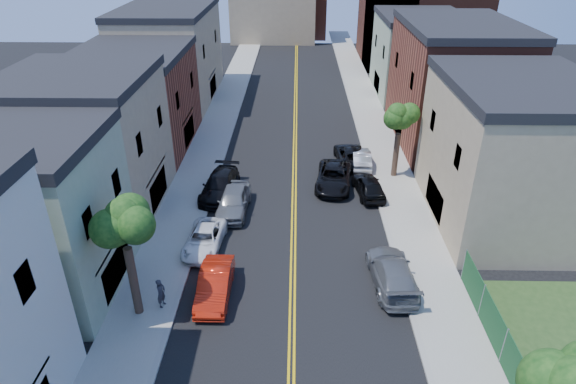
# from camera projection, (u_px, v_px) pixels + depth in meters

# --- Properties ---
(sidewalk_left) EXTENTS (3.20, 100.00, 0.15)m
(sidewalk_left) POSITION_uv_depth(u_px,v_px,m) (215.00, 129.00, 48.21)
(sidewalk_left) COLOR gray
(sidewalk_left) RESTS_ON ground
(sidewalk_right) EXTENTS (3.20, 100.00, 0.15)m
(sidewalk_right) POSITION_uv_depth(u_px,v_px,m) (376.00, 130.00, 47.95)
(sidewalk_right) COLOR gray
(sidewalk_right) RESTS_ON ground
(curb_left) EXTENTS (0.30, 100.00, 0.15)m
(curb_left) POSITION_uv_depth(u_px,v_px,m) (233.00, 129.00, 48.19)
(curb_left) COLOR gray
(curb_left) RESTS_ON ground
(curb_right) EXTENTS (0.30, 100.00, 0.15)m
(curb_right) POSITION_uv_depth(u_px,v_px,m) (358.00, 130.00, 47.98)
(curb_right) COLOR gray
(curb_right) RESTS_ON ground
(bldg_left_palegrn) EXTENTS (9.00, 8.00, 8.50)m
(bldg_left_palegrn) POSITION_uv_depth(u_px,v_px,m) (21.00, 222.00, 25.25)
(bldg_left_palegrn) COLOR gray
(bldg_left_palegrn) RESTS_ON ground
(bldg_left_tan_near) EXTENTS (9.00, 10.00, 9.00)m
(bldg_left_tan_near) POSITION_uv_depth(u_px,v_px,m) (86.00, 148.00, 33.03)
(bldg_left_tan_near) COLOR #998466
(bldg_left_tan_near) RESTS_ON ground
(bldg_left_brick) EXTENTS (9.00, 12.00, 8.00)m
(bldg_left_brick) POSITION_uv_depth(u_px,v_px,m) (135.00, 103.00, 42.92)
(bldg_left_brick) COLOR brown
(bldg_left_brick) RESTS_ON ground
(bldg_left_tan_far) EXTENTS (9.00, 16.00, 9.50)m
(bldg_left_tan_far) POSITION_uv_depth(u_px,v_px,m) (171.00, 56.00, 54.85)
(bldg_left_tan_far) COLOR #998466
(bldg_left_tan_far) RESTS_ON ground
(bldg_right_tan) EXTENTS (9.00, 12.00, 9.00)m
(bldg_right_tan) POSITION_uv_depth(u_px,v_px,m) (511.00, 157.00, 31.69)
(bldg_right_tan) COLOR #998466
(bldg_right_tan) RESTS_ON ground
(bldg_right_brick) EXTENTS (9.00, 14.00, 10.00)m
(bldg_right_brick) POSITION_uv_depth(u_px,v_px,m) (452.00, 87.00, 43.74)
(bldg_right_brick) COLOR brown
(bldg_right_brick) RESTS_ON ground
(bldg_right_palegrn) EXTENTS (9.00, 12.00, 8.50)m
(bldg_right_palegrn) POSITION_uv_depth(u_px,v_px,m) (418.00, 58.00, 56.38)
(bldg_right_palegrn) COLOR gray
(bldg_right_palegrn) RESTS_ON ground
(church) EXTENTS (16.20, 14.20, 22.60)m
(church) POSITION_uv_depth(u_px,v_px,m) (414.00, 10.00, 68.13)
(church) COLOR #4C2319
(church) RESTS_ON ground
(backdrop_left) EXTENTS (14.00, 8.00, 12.00)m
(backdrop_left) POSITION_uv_depth(u_px,v_px,m) (273.00, 4.00, 82.17)
(backdrop_left) COLOR #998466
(backdrop_left) RESTS_ON ground
(backdrop_center) EXTENTS (10.00, 8.00, 10.00)m
(backdrop_center) POSITION_uv_depth(u_px,v_px,m) (297.00, 7.00, 86.09)
(backdrop_center) COLOR brown
(backdrop_center) RESTS_ON ground
(fence_right) EXTENTS (0.04, 15.00, 1.90)m
(fence_right) POSITION_uv_depth(u_px,v_px,m) (517.00, 373.00, 20.67)
(fence_right) COLOR #143F1E
(fence_right) RESTS_ON sidewalk_right
(tree_left_mid) EXTENTS (5.20, 5.20, 9.29)m
(tree_left_mid) POSITION_uv_depth(u_px,v_px,m) (119.00, 203.00, 22.29)
(tree_left_mid) COLOR #322519
(tree_left_mid) RESTS_ON sidewalk_left
(tree_right_far) EXTENTS (4.40, 4.40, 8.03)m
(tree_right_far) POSITION_uv_depth(u_px,v_px,m) (402.00, 107.00, 36.46)
(tree_right_far) COLOR #322519
(tree_right_far) RESTS_ON sidewalk_right
(red_sedan) EXTENTS (1.62, 4.65, 1.53)m
(red_sedan) POSITION_uv_depth(u_px,v_px,m) (215.00, 284.00, 26.29)
(red_sedan) COLOR red
(red_sedan) RESTS_ON ground
(white_pickup) EXTENTS (2.41, 4.74, 1.28)m
(white_pickup) POSITION_uv_depth(u_px,v_px,m) (204.00, 239.00, 30.28)
(white_pickup) COLOR white
(white_pickup) RESTS_ON ground
(grey_car_left) EXTENTS (2.27, 5.14, 1.72)m
(grey_car_left) POSITION_uv_depth(u_px,v_px,m) (234.00, 201.00, 34.06)
(grey_car_left) COLOR slate
(grey_car_left) RESTS_ON ground
(black_car_left) EXTENTS (2.79, 5.71, 1.60)m
(black_car_left) POSITION_uv_depth(u_px,v_px,m) (220.00, 185.00, 36.20)
(black_car_left) COLOR black
(black_car_left) RESTS_ON ground
(grey_car_right) EXTENTS (2.53, 5.61, 1.60)m
(grey_car_right) POSITION_uv_depth(u_px,v_px,m) (392.00, 272.00, 27.14)
(grey_car_right) COLOR slate
(grey_car_right) RESTS_ON ground
(black_car_right) EXTENTS (2.33, 4.61, 1.51)m
(black_car_right) POSITION_uv_depth(u_px,v_px,m) (369.00, 186.00, 36.24)
(black_car_right) COLOR black
(black_car_right) RESTS_ON ground
(silver_car_right) EXTENTS (1.62, 4.26, 1.39)m
(silver_car_right) POSITION_uv_depth(u_px,v_px,m) (361.00, 158.00, 40.65)
(silver_car_right) COLOR #AFB1B8
(silver_car_right) RESTS_ON ground
(dark_car_right_far) EXTENTS (2.73, 5.29, 1.43)m
(dark_car_right_far) POSITION_uv_depth(u_px,v_px,m) (350.00, 155.00, 41.16)
(dark_car_right_far) COLOR black
(dark_car_right_far) RESTS_ON ground
(black_suv_lane) EXTENTS (3.23, 5.83, 1.54)m
(black_suv_lane) POSITION_uv_depth(u_px,v_px,m) (334.00, 177.00, 37.43)
(black_suv_lane) COLOR black
(black_suv_lane) RESTS_ON ground
(pedestrian_left) EXTENTS (0.54, 0.69, 1.65)m
(pedestrian_left) POSITION_uv_depth(u_px,v_px,m) (161.00, 293.00, 25.36)
(pedestrian_left) COLOR #28272F
(pedestrian_left) RESTS_ON sidewalk_left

